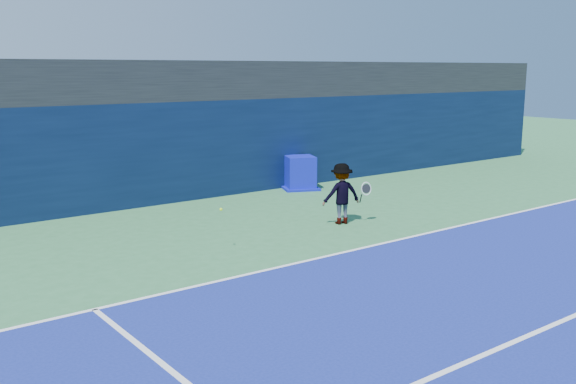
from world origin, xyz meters
The scene contains 8 objects.
ground centered at (0.00, 0.00, 0.00)m, with size 80.00×80.00×0.00m, color #337141.
baseline centered at (0.00, 3.00, 0.01)m, with size 24.00×0.10×0.01m, color white.
service_line centered at (0.00, -2.00, 0.01)m, with size 24.00×0.10×0.01m, color white.
stadium_band centered at (0.00, 11.50, 3.60)m, with size 36.00×3.00×1.20m, color black.
back_wall_assembly centered at (0.00, 10.50, 1.50)m, with size 36.00×1.03×3.00m.
equipment_cart centered at (4.52, 9.54, 0.50)m, with size 1.51×1.51×1.10m.
tennis_player centered at (2.35, 5.05, 0.79)m, with size 1.31×0.86×1.58m.
tennis_ball centered at (-1.44, 4.77, 0.93)m, with size 0.07×0.07×0.07m.
Camera 1 is at (-8.55, -7.03, 3.97)m, focal length 40.00 mm.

